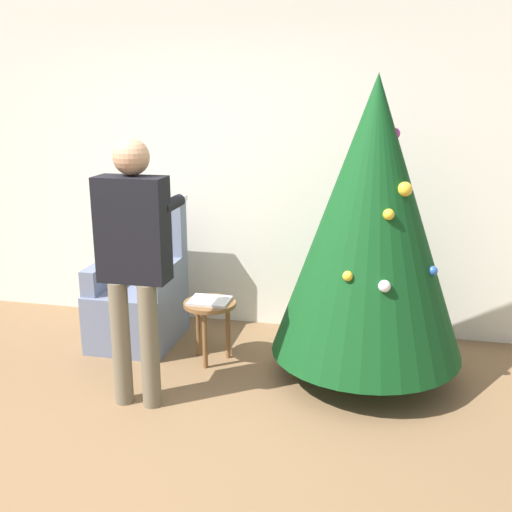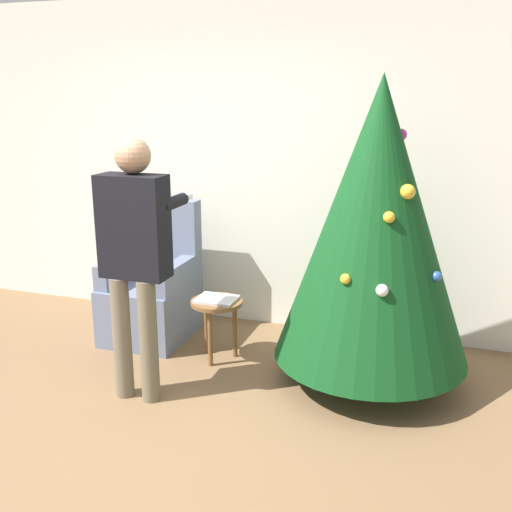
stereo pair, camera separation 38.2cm
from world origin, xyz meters
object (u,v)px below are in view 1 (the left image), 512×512
Objects in this scene: person_standing at (134,250)px; side_stool at (210,312)px; christmas_tree at (371,220)px; armchair at (140,295)px.

person_standing reaches higher than side_stool.
person_standing is (-1.41, -0.66, -0.12)m from christmas_tree.
christmas_tree is at bearing 25.02° from person_standing.
side_stool is (0.67, -0.27, 0.01)m from armchair.
armchair is 1.21m from person_standing.
christmas_tree is at bearing -0.41° from side_stool.
side_stool is (-1.13, 0.01, -0.75)m from christmas_tree.
person_standing reaches higher than armchair.
person_standing is (0.40, -0.93, 0.65)m from armchair.
christmas_tree is 1.98m from armchair.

